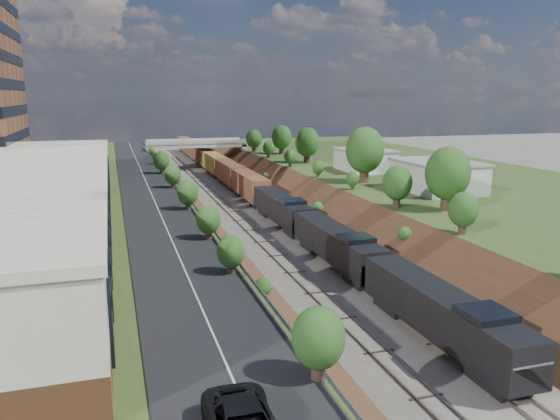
{
  "coord_description": "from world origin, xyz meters",
  "views": [
    {
      "loc": [
        -20.4,
        -14.47,
        18.49
      ],
      "look_at": [
        -3.04,
        41.57,
        6.0
      ],
      "focal_mm": 35.0,
      "sensor_mm": 36.0,
      "label": 1
    }
  ],
  "objects": [
    {
      "name": "platform_left",
      "position": [
        -33.0,
        60.0,
        2.5
      ],
      "size": [
        44.0,
        180.0,
        5.0
      ],
      "primitive_type": "cube",
      "color": "#364F20",
      "rests_on": "ground"
    },
    {
      "name": "platform_right",
      "position": [
        33.0,
        60.0,
        2.5
      ],
      "size": [
        44.0,
        180.0,
        5.0
      ],
      "primitive_type": "cube",
      "color": "#364F20",
      "rests_on": "ground"
    },
    {
      "name": "embankment_left",
      "position": [
        -11.0,
        60.0,
        0.0
      ],
      "size": [
        10.0,
        180.0,
        10.0
      ],
      "primitive_type": "cube",
      "rotation": [
        0.0,
        0.79,
        0.0
      ],
      "color": "brown",
      "rests_on": "ground"
    },
    {
      "name": "embankment_right",
      "position": [
        11.0,
        60.0,
        0.0
      ],
      "size": [
        10.0,
        180.0,
        10.0
      ],
      "primitive_type": "cube",
      "rotation": [
        0.0,
        0.79,
        0.0
      ],
      "color": "brown",
      "rests_on": "ground"
    },
    {
      "name": "rail_left_track",
      "position": [
        -2.6,
        60.0,
        0.09
      ],
      "size": [
        1.58,
        180.0,
        0.18
      ],
      "primitive_type": "cube",
      "color": "gray",
      "rests_on": "ground"
    },
    {
      "name": "rail_right_track",
      "position": [
        2.6,
        60.0,
        0.09
      ],
      "size": [
        1.58,
        180.0,
        0.18
      ],
      "primitive_type": "cube",
      "color": "gray",
      "rests_on": "ground"
    },
    {
      "name": "road",
      "position": [
        -15.5,
        60.0,
        5.05
      ],
      "size": [
        8.0,
        180.0,
        0.1
      ],
      "primitive_type": "cube",
      "color": "black",
      "rests_on": "platform_left"
    },
    {
      "name": "guardrail",
      "position": [
        -11.4,
        59.8,
        5.55
      ],
      "size": [
        0.1,
        171.0,
        0.7
      ],
      "color": "#99999E",
      "rests_on": "platform_left"
    },
    {
      "name": "commercial_building",
      "position": [
        -28.0,
        38.0,
        8.51
      ],
      "size": [
        14.3,
        62.3,
        7.0
      ],
      "color": "brown",
      "rests_on": "platform_left"
    },
    {
      "name": "overpass",
      "position": [
        0.0,
        122.0,
        4.92
      ],
      "size": [
        24.5,
        8.3,
        7.4
      ],
      "color": "gray",
      "rests_on": "ground"
    },
    {
      "name": "white_building_near",
      "position": [
        23.5,
        52.0,
        7.0
      ],
      "size": [
        9.0,
        12.0,
        4.0
      ],
      "primitive_type": "cube",
      "color": "silver",
      "rests_on": "platform_right"
    },
    {
      "name": "white_building_far",
      "position": [
        23.0,
        74.0,
        6.8
      ],
      "size": [
        8.0,
        10.0,
        3.6
      ],
      "primitive_type": "cube",
      "color": "silver",
      "rests_on": "platform_right"
    },
    {
      "name": "tree_right_large",
      "position": [
        17.0,
        40.0,
        9.38
      ],
      "size": [
        5.25,
        5.25,
        7.61
      ],
      "color": "#473323",
      "rests_on": "platform_right"
    },
    {
      "name": "tree_left_crest",
      "position": [
        -11.8,
        20.0,
        7.04
      ],
      "size": [
        2.45,
        2.45,
        3.55
      ],
      "color": "#473323",
      "rests_on": "platform_left"
    },
    {
      "name": "freight_train",
      "position": [
        2.6,
        93.05,
        2.7
      ],
      "size": [
        3.19,
        162.18,
        4.73
      ],
      "color": "black",
      "rests_on": "ground"
    }
  ]
}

